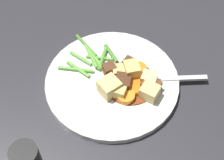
{
  "coord_description": "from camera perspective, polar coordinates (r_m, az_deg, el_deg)",
  "views": [
    {
      "loc": [
        0.23,
        -0.33,
        0.55
      ],
      "look_at": [
        0.0,
        0.0,
        0.01
      ],
      "focal_mm": 53.97,
      "sensor_mm": 36.0,
      "label": 1
    }
  ],
  "objects": [
    {
      "name": "ground_plane",
      "position": [
        0.68,
        0.0,
        -0.7
      ],
      "size": [
        3.0,
        3.0,
        0.0
      ],
      "primitive_type": "plane",
      "color": "#2D2D33"
    },
    {
      "name": "dinner_plate",
      "position": [
        0.67,
        0.0,
        -0.35
      ],
      "size": [
        0.27,
        0.27,
        0.01
      ],
      "primitive_type": "cylinder",
      "color": "white",
      "rests_on": "ground_plane"
    },
    {
      "name": "stew_sauce",
      "position": [
        0.66,
        3.04,
        -0.44
      ],
      "size": [
        0.11,
        0.11,
        0.0
      ],
      "primitive_type": "cylinder",
      "color": "brown",
      "rests_on": "dinner_plate"
    },
    {
      "name": "carrot_slice_0",
      "position": [
        0.68,
        4.44,
        1.89
      ],
      "size": [
        0.05,
        0.05,
        0.01
      ],
      "primitive_type": "cylinder",
      "rotation": [
        0.0,
        0.0,
        5.23
      ],
      "color": "orange",
      "rests_on": "dinner_plate"
    },
    {
      "name": "carrot_slice_1",
      "position": [
        0.66,
        -0.05,
        -0.48
      ],
      "size": [
        0.03,
        0.03,
        0.01
      ],
      "primitive_type": "cylinder",
      "rotation": [
        0.0,
        0.0,
        4.52
      ],
      "color": "orange",
      "rests_on": "dinner_plate"
    },
    {
      "name": "carrot_slice_2",
      "position": [
        0.65,
        3.69,
        -1.3
      ],
      "size": [
        0.04,
        0.04,
        0.01
      ],
      "primitive_type": "cylinder",
      "rotation": [
        0.0,
        0.0,
        6.23
      ],
      "color": "orange",
      "rests_on": "dinner_plate"
    },
    {
      "name": "carrot_slice_3",
      "position": [
        0.66,
        2.65,
        -0.13
      ],
      "size": [
        0.05,
        0.05,
        0.01
      ],
      "primitive_type": "cylinder",
      "rotation": [
        0.0,
        0.0,
        2.26
      ],
      "color": "orange",
      "rests_on": "dinner_plate"
    },
    {
      "name": "carrot_slice_4",
      "position": [
        0.64,
        2.37,
        -2.76
      ],
      "size": [
        0.04,
        0.04,
        0.01
      ],
      "primitive_type": "cylinder",
      "rotation": [
        0.0,
        0.0,
        4.99
      ],
      "color": "orange",
      "rests_on": "dinner_plate"
    },
    {
      "name": "carrot_slice_5",
      "position": [
        0.67,
        5.02,
        0.42
      ],
      "size": [
        0.03,
        0.03,
        0.01
      ],
      "primitive_type": "cylinder",
      "rotation": [
        0.0,
        0.0,
        3.19
      ],
      "color": "orange",
      "rests_on": "dinner_plate"
    },
    {
      "name": "potato_chunk_0",
      "position": [
        0.64,
        -0.46,
        -1.2
      ],
      "size": [
        0.04,
        0.05,
        0.03
      ],
      "primitive_type": "cube",
      "rotation": [
        0.0,
        0.0,
        4.39
      ],
      "color": "#E5CC7A",
      "rests_on": "dinner_plate"
    },
    {
      "name": "potato_chunk_1",
      "position": [
        0.67,
        1.37,
        1.44
      ],
      "size": [
        0.04,
        0.04,
        0.02
      ],
      "primitive_type": "cube",
      "rotation": [
        0.0,
        0.0,
        2.27
      ],
      "color": "#DBBC6B",
      "rests_on": "dinner_plate"
    },
    {
      "name": "potato_chunk_2",
      "position": [
        0.64,
        6.39,
        -2.02
      ],
      "size": [
        0.03,
        0.03,
        0.03
      ],
      "primitive_type": "cube",
      "rotation": [
        0.0,
        0.0,
        3.22
      ],
      "color": "#E5CC7A",
      "rests_on": "dinner_plate"
    },
    {
      "name": "potato_chunk_3",
      "position": [
        0.66,
        6.3,
        0.2
      ],
      "size": [
        0.04,
        0.03,
        0.02
      ],
      "primitive_type": "cube",
      "rotation": [
        0.0,
        0.0,
        0.28
      ],
      "color": "#EAD68C",
      "rests_on": "dinner_plate"
    },
    {
      "name": "potato_chunk_4",
      "position": [
        0.66,
        3.38,
        1.63
      ],
      "size": [
        0.04,
        0.04,
        0.03
      ],
      "primitive_type": "cube",
      "rotation": [
        0.0,
        0.0,
        0.83
      ],
      "color": "#DBBC6B",
      "rests_on": "dinner_plate"
    },
    {
      "name": "potato_chunk_5",
      "position": [
        0.64,
        1.12,
        -2.01
      ],
      "size": [
        0.03,
        0.03,
        0.02
      ],
      "primitive_type": "cube",
      "rotation": [
        0.0,
        0.0,
        0.27
      ],
      "color": "#DBBC6B",
      "rests_on": "dinner_plate"
    },
    {
      "name": "meat_chunk_0",
      "position": [
        0.68,
        2.95,
        2.79
      ],
      "size": [
        0.02,
        0.02,
        0.02
      ],
      "primitive_type": "cube",
      "rotation": [
        0.0,
        0.0,
        1.59
      ],
      "color": "#56331E",
      "rests_on": "dinner_plate"
    },
    {
      "name": "meat_chunk_1",
      "position": [
        0.65,
        6.64,
        -1.04
      ],
      "size": [
        0.03,
        0.03,
        0.02
      ],
      "primitive_type": "cube",
      "rotation": [
        0.0,
        0.0,
        6.19
      ],
      "color": "brown",
      "rests_on": "dinner_plate"
    },
    {
      "name": "meat_chunk_2",
      "position": [
        0.65,
        1.77,
        -0.55
      ],
      "size": [
        0.04,
        0.04,
        0.02
      ],
      "primitive_type": "cube",
      "rotation": [
        0.0,
        0.0,
        2.02
      ],
      "color": "#4C2B19",
      "rests_on": "dinner_plate"
    },
    {
      "name": "meat_chunk_3",
      "position": [
        0.67,
        -0.44,
        1.84
      ],
      "size": [
        0.03,
        0.03,
        0.02
      ],
      "primitive_type": "cube",
      "rotation": [
        0.0,
        0.0,
        1.02
      ],
      "color": "#56331E",
      "rests_on": "dinner_plate"
    },
    {
      "name": "green_bean_0",
      "position": [
        0.68,
        -5.76,
        1.84
      ],
      "size": [
        0.06,
        0.01,
        0.01
      ],
      "primitive_type": "cylinder",
      "rotation": [
        0.0,
        1.57,
        6.21
      ],
      "color": "#66AD42",
      "rests_on": "dinner_plate"
    },
    {
      "name": "green_bean_1",
      "position": [
        0.7,
        -0.14,
        4.51
      ],
      "size": [
        0.05,
        0.03,
        0.01
      ],
      "primitive_type": "cylinder",
      "rotation": [
        0.0,
        1.57,
        5.8
      ],
      "color": "#4C8E33",
      "rests_on": "dinner_plate"
    },
    {
      "name": "green_bean_2",
      "position": [
        0.69,
        -2.47,
        3.21
      ],
      "size": [
        0.08,
        0.04,
        0.01
      ],
      "primitive_type": "cylinder",
      "rotation": [
        0.0,
        1.57,
        5.85
      ],
      "color": "#66AD42",
      "rests_on": "dinner_plate"
    },
    {
      "name": "green_bean_3",
      "position": [
        0.7,
        -5.31,
        3.67
      ],
      "size": [
        0.06,
        0.01,
        0.01
      ],
      "primitive_type": "cylinder",
      "rotation": [
        0.0,
        1.57,
        6.25
      ],
      "color": "#66AD42",
      "rests_on": "dinner_plate"
    },
    {
      "name": "green_bean_4",
      "position": [
        0.68,
        -6.14,
        1.79
      ],
      "size": [
        0.07,
        0.04,
        0.01
      ],
      "primitive_type": "cylinder",
      "rotation": [
        0.0,
        1.57,
        6.75
      ],
      "color": "#66AD42",
      "rests_on": "dinner_plate"
    },
    {
      "name": "green_bean_5",
      "position": [
        0.7,
        -2.13,
        3.77
      ],
      "size": [
        0.05,
        0.03,
        0.01
      ],
      "primitive_type": "cylinder",
      "rotation": [
        0.0,
        1.57,
        6.74
      ],
      "color": "#66AD42",
      "rests_on": "dinner_plate"
    },
    {
      "name": "green_bean_6",
      "position": [
        0.72,
        -4.4,
        5.86
      ],
      "size": [
        0.07,
        0.03,
        0.01
      ],
      "primitive_type": "cylinder",
      "rotation": [
        0.0,
        1.57,
        5.96
      ],
      "color": "#4C8E33",
      "rests_on": "dinner_plate"
    },
    {
      "name": "green_bean_7",
      "position": [
        0.7,
        -1.6,
        3.62
      ],
      "size": [
        0.03,
        0.06,
        0.01
      ],
      "primitive_type": "cylinder",
      "rotation": [
        0.0,
        1.57,
        5.08
      ],
      "color": "#599E38",
      "rests_on": "dinner_plate"
    },
    {
      "name": "green_bean_8",
      "position": [
        0.7,
        -3.5,
        4.04
      ],
      "size": [
        0.06,
        0.04,
        0.01
      ],
      "primitive_type": "cylinder",
      "rotation": [
        0.0,
        1.57,
        5.72
      ],
      "color": "#66AD42",
      "rests_on": "dinner_plate"
    },
    {
      "name": "fork",
      "position": [
        0.67,
        8.2,
        0.19
      ],
      "size": [
        0.15,
        0.12,
        0.0
      ],
      "color": "silver",
      "rests_on": "dinner_plate"
    }
  ]
}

